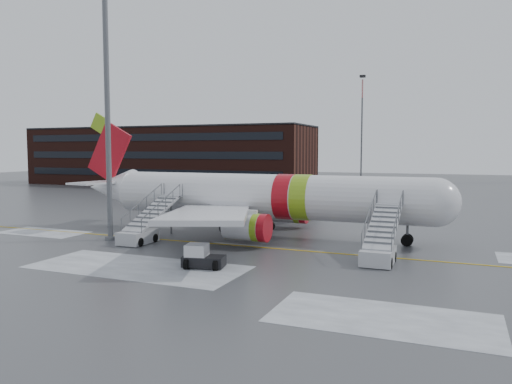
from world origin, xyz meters
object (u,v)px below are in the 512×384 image
at_px(airliner, 255,196).
at_px(pushback_tug, 201,257).
at_px(airstair_aft, 143,229).
at_px(airstair_fwd, 380,246).

relative_size(airliner, pushback_tug, 12.22).
height_order(airstair_aft, pushback_tug, airstair_aft).
distance_m(airliner, airstair_aft, 9.95).
bearing_deg(pushback_tug, airstair_fwd, 30.49).
height_order(airstair_fwd, pushback_tug, airstair_fwd).
height_order(airliner, pushback_tug, airliner).
bearing_deg(airliner, pushback_tug, -83.07).
xyz_separation_m(airstair_fwd, airstair_aft, (-18.94, 0.00, 0.00)).
relative_size(airstair_fwd, pushback_tug, 2.69).
bearing_deg(pushback_tug, airliner, 96.93).
distance_m(airstair_aft, pushback_tug, 10.57).
bearing_deg(airstair_aft, airliner, 42.52).
bearing_deg(airstair_aft, airstair_fwd, 0.00).
relative_size(airliner, airstair_fwd, 4.55).
xyz_separation_m(airliner, airstair_fwd, (11.81, -6.54, -2.35)).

